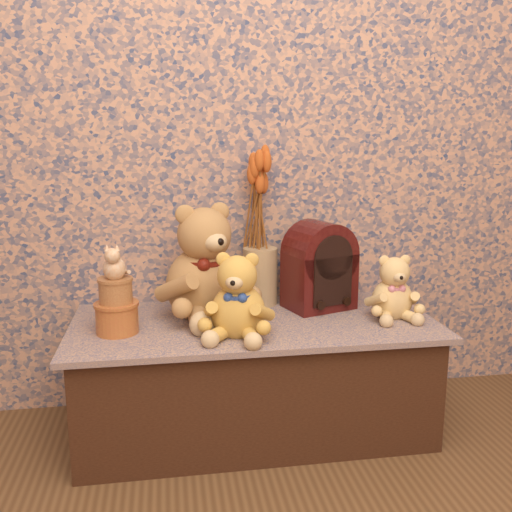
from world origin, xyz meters
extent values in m
cube|color=#35466D|center=(0.00, 1.50, 1.30)|extent=(3.00, 0.10, 2.60)
cube|color=navy|center=(0.00, 1.22, 0.21)|extent=(1.26, 0.59, 0.41)
cylinder|color=tan|center=(0.06, 1.41, 0.52)|extent=(0.16, 0.16, 0.22)
cylinder|color=gold|center=(-0.46, 1.16, 0.46)|extent=(0.18, 0.18, 0.10)
cylinder|color=tan|center=(-0.46, 1.16, 0.55)|extent=(0.11, 0.11, 0.08)
camera|label=1|loc=(-0.29, -0.64, 1.04)|focal=39.26mm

